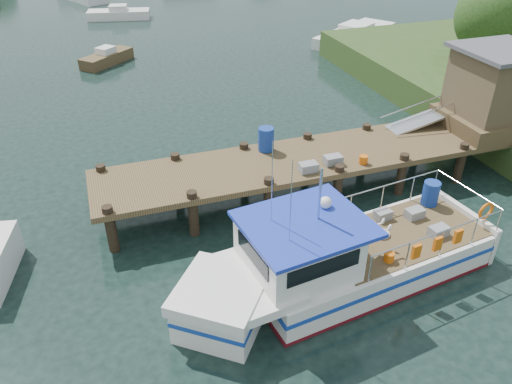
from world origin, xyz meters
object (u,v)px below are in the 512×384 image
object	(u,v)px
dock	(435,115)
moored_b	(119,14)
lobster_boat	(334,262)
moored_rowboat	(107,58)
moored_c	(356,34)

from	to	relation	value
dock	moored_b	size ratio (longest dim) A/B	3.24
lobster_boat	moored_rowboat	xyz separation A→B (m)	(-4.23, 22.36, -0.46)
moored_rowboat	moored_b	world-z (taller)	moored_b
moored_b	moored_c	bearing A→B (deg)	-62.18
moored_rowboat	lobster_boat	bearing A→B (deg)	-92.12
moored_rowboat	moored_c	size ratio (longest dim) A/B	0.45
moored_b	lobster_boat	bearing A→B (deg)	-109.59
dock	moored_b	xyz separation A→B (m)	(-8.74, 29.18, -1.84)
moored_b	moored_c	world-z (taller)	moored_c
moored_rowboat	moored_c	xyz separation A→B (m)	(16.92, -0.33, 0.05)
dock	lobster_boat	size ratio (longest dim) A/B	1.70
moored_rowboat	moored_c	world-z (taller)	moored_c
lobster_boat	dock	bearing A→B (deg)	29.76
dock	lobster_boat	xyz separation A→B (m)	(-6.42, -4.87, -1.40)
moored_b	moored_rowboat	bearing A→B (deg)	-122.77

